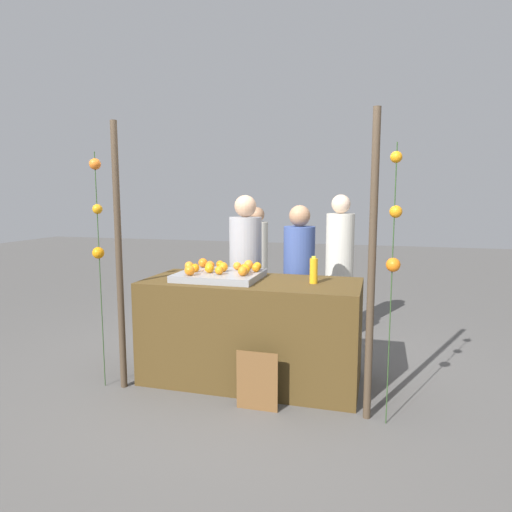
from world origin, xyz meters
name	(u,v)px	position (x,y,z in m)	size (l,w,h in m)	color
ground_plane	(252,379)	(0.00, 0.00, 0.00)	(24.00, 24.00, 0.00)	#565451
stall_counter	(252,330)	(0.00, 0.00, 0.46)	(1.91, 0.83, 0.92)	#4C3819
orange_tray	(220,275)	(-0.30, 0.00, 0.95)	(0.73, 0.62, 0.06)	gray
orange_0	(243,271)	(-0.04, -0.13, 1.02)	(0.08, 0.08, 0.08)	orange
orange_1	(223,267)	(-0.28, 0.04, 1.02)	(0.09, 0.09, 0.09)	orange
orange_2	(190,270)	(-0.49, -0.23, 1.03)	(0.09, 0.09, 0.09)	orange
orange_3	(220,265)	(-0.37, 0.20, 1.02)	(0.08, 0.08, 0.08)	orange
orange_4	(195,268)	(-0.52, -0.05, 1.02)	(0.08, 0.08, 0.08)	orange
orange_5	(245,269)	(-0.05, -0.02, 1.02)	(0.08, 0.08, 0.08)	orange
orange_6	(210,266)	(-0.43, 0.09, 1.02)	(0.09, 0.09, 0.09)	orange
orange_7	(219,270)	(-0.26, -0.12, 1.02)	(0.08, 0.08, 0.08)	orange
orange_8	(189,266)	(-0.60, 0.01, 1.02)	(0.09, 0.09, 0.09)	orange
orange_9	(244,268)	(-0.09, 0.07, 1.02)	(0.08, 0.08, 0.08)	orange
orange_10	(256,268)	(0.01, 0.11, 1.02)	(0.08, 0.08, 0.08)	orange
orange_11	(237,266)	(-0.19, 0.16, 1.02)	(0.07, 0.07, 0.07)	orange
orange_12	(203,263)	(-0.55, 0.22, 1.02)	(0.09, 0.09, 0.09)	orange
orange_13	(249,265)	(-0.10, 0.24, 1.02)	(0.09, 0.09, 0.09)	orange
orange_14	(258,266)	(0.00, 0.20, 1.02)	(0.08, 0.08, 0.08)	orange
orange_15	(209,268)	(-0.38, -0.06, 1.02)	(0.08, 0.08, 0.08)	orange
juice_bottle	(314,271)	(0.55, 0.02, 1.03)	(0.07, 0.07, 0.23)	gold
chalkboard_sign	(257,382)	(0.21, -0.55, 0.23)	(0.33, 0.03, 0.48)	brown
vendor_left	(246,281)	(-0.26, 0.66, 0.78)	(0.34, 0.34, 1.68)	#99999E
vendor_right	(299,288)	(0.31, 0.67, 0.73)	(0.32, 0.32, 1.58)	#384C8C
crowd_person_0	(257,266)	(-0.55, 2.17, 0.71)	(0.30, 0.30, 1.52)	beige
crowd_person_1	(339,269)	(0.63, 1.69, 0.78)	(0.34, 0.34, 1.69)	beige
canopy_post_left	(119,259)	(-1.04, -0.46, 1.14)	(0.06, 0.06, 2.28)	#473828
canopy_post_right	(372,269)	(1.04, -0.46, 1.14)	(0.06, 0.06, 2.28)	#473828
garland_strand_left	(97,215)	(-1.22, -0.48, 1.51)	(0.10, 0.10, 2.03)	#2D4C23
garland_strand_right	(395,227)	(1.18, -0.50, 1.45)	(0.10, 0.10, 2.03)	#2D4C23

